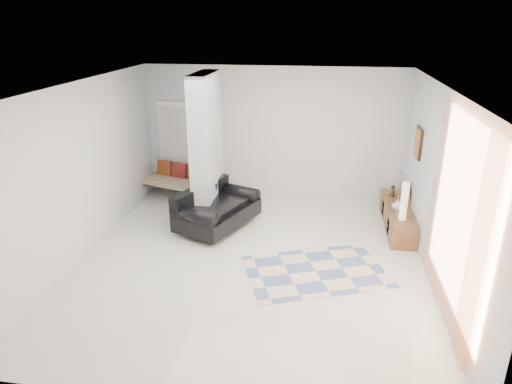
# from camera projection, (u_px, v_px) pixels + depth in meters

# --- Properties ---
(floor) EXTENTS (6.00, 6.00, 0.00)m
(floor) POSITION_uv_depth(u_px,v_px,m) (251.00, 261.00, 7.42)
(floor) COLOR white
(floor) RESTS_ON ground
(ceiling) EXTENTS (6.00, 6.00, 0.00)m
(ceiling) POSITION_uv_depth(u_px,v_px,m) (250.00, 87.00, 6.42)
(ceiling) COLOR white
(ceiling) RESTS_ON wall_back
(wall_back) EXTENTS (6.00, 0.00, 6.00)m
(wall_back) POSITION_uv_depth(u_px,v_px,m) (273.00, 134.00, 9.69)
(wall_back) COLOR silver
(wall_back) RESTS_ON ground
(wall_front) EXTENTS (6.00, 0.00, 6.00)m
(wall_front) POSITION_uv_depth(u_px,v_px,m) (198.00, 289.00, 4.15)
(wall_front) COLOR silver
(wall_front) RESTS_ON ground
(wall_left) EXTENTS (0.00, 6.00, 6.00)m
(wall_left) POSITION_uv_depth(u_px,v_px,m) (82.00, 172.00, 7.31)
(wall_left) COLOR silver
(wall_left) RESTS_ON ground
(wall_right) EXTENTS (0.00, 6.00, 6.00)m
(wall_right) POSITION_uv_depth(u_px,v_px,m) (440.00, 190.00, 6.54)
(wall_right) COLOR silver
(wall_right) RESTS_ON ground
(partition_column) EXTENTS (0.35, 1.20, 2.80)m
(partition_column) POSITION_uv_depth(u_px,v_px,m) (207.00, 149.00, 8.55)
(partition_column) COLOR #B6BCBD
(partition_column) RESTS_ON floor
(hallway_door) EXTENTS (0.85, 0.06, 2.04)m
(hallway_door) POSITION_uv_depth(u_px,v_px,m) (179.00, 147.00, 10.08)
(hallway_door) COLOR white
(hallway_door) RESTS_ON floor
(curtain) EXTENTS (0.00, 2.55, 2.55)m
(curtain) POSITION_uv_depth(u_px,v_px,m) (455.00, 219.00, 5.47)
(curtain) COLOR orange
(curtain) RESTS_ON wall_right
(wall_art) EXTENTS (0.04, 0.45, 0.55)m
(wall_art) POSITION_uv_depth(u_px,v_px,m) (418.00, 143.00, 8.02)
(wall_art) COLOR #361C0E
(wall_art) RESTS_ON wall_right
(media_console) EXTENTS (0.45, 1.94, 0.80)m
(media_console) POSITION_uv_depth(u_px,v_px,m) (398.00, 217.00, 8.57)
(media_console) COLOR brown
(media_console) RESTS_ON floor
(loveseat) EXTENTS (1.50, 1.86, 0.76)m
(loveseat) POSITION_uv_depth(u_px,v_px,m) (215.00, 209.00, 8.55)
(loveseat) COLOR silver
(loveseat) RESTS_ON floor
(daybed) EXTENTS (1.88, 1.22, 0.77)m
(daybed) POSITION_uv_depth(u_px,v_px,m) (182.00, 181.00, 9.83)
(daybed) COLOR black
(daybed) RESTS_ON floor
(area_rug) EXTENTS (2.48, 2.07, 0.01)m
(area_rug) POSITION_uv_depth(u_px,v_px,m) (316.00, 271.00, 7.12)
(area_rug) COLOR beige
(area_rug) RESTS_ON floor
(cylinder_lamp) EXTENTS (0.12, 0.12, 0.68)m
(cylinder_lamp) POSITION_uv_depth(u_px,v_px,m) (404.00, 201.00, 7.87)
(cylinder_lamp) COLOR white
(cylinder_lamp) RESTS_ON media_console
(bronze_figurine) EXTENTS (0.13, 0.13, 0.23)m
(bronze_figurine) POSITION_uv_depth(u_px,v_px,m) (393.00, 191.00, 8.98)
(bronze_figurine) COLOR #2E2214
(bronze_figurine) RESTS_ON media_console
(vase) EXTENTS (0.21, 0.21, 0.21)m
(vase) POSITION_uv_depth(u_px,v_px,m) (398.00, 205.00, 8.34)
(vase) COLOR white
(vase) RESTS_ON media_console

